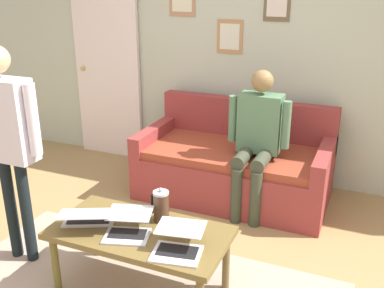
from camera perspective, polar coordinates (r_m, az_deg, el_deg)
The scene contains 10 objects.
back_wall at distance 4.61m, azimuth 7.23°, elevation 12.10°, with size 7.04×0.11×2.70m.
interior_door at distance 5.26m, azimuth -10.74°, elevation 9.33°, with size 0.82×0.09×2.05m.
couch at distance 4.35m, azimuth 5.53°, elevation -2.73°, with size 1.78×0.92×0.88m.
coffee_table at distance 3.00m, azimuth -6.66°, elevation -11.72°, with size 1.16×0.59×0.47m.
laptop_left at distance 2.92m, azimuth -8.18°, elevation -10.53°, with size 0.36×0.38×0.12m.
laptop_center at distance 2.73m, azimuth -1.79°, elevation -12.67°, with size 0.34×0.38×0.12m.
laptop_right at distance 3.09m, azimuth -13.14°, elevation -9.06°, with size 0.45×0.45×0.14m.
french_press at distance 3.02m, azimuth -3.96°, elevation -7.88°, with size 0.13×0.11×0.24m.
person_standing at distance 3.32m, azimuth -22.61°, elevation 1.68°, with size 0.57×0.19×1.60m.
person_seated at distance 3.92m, azimuth 8.32°, elevation 1.19°, with size 0.55×0.51×1.28m.
Camera 1 is at (-1.24, 2.19, 2.01)m, focal length 41.78 mm.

